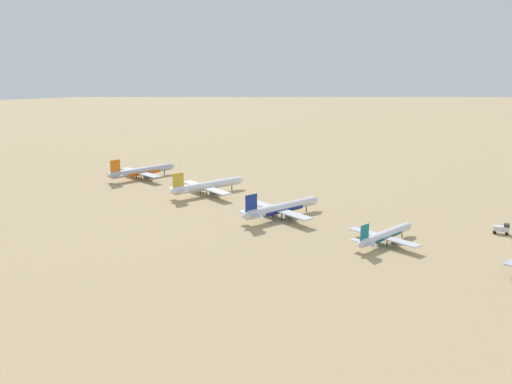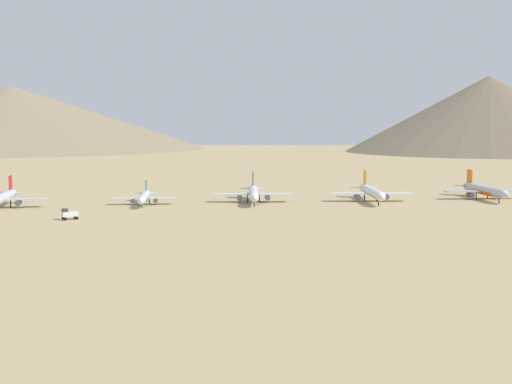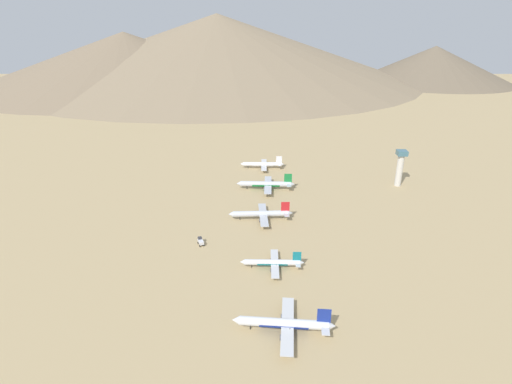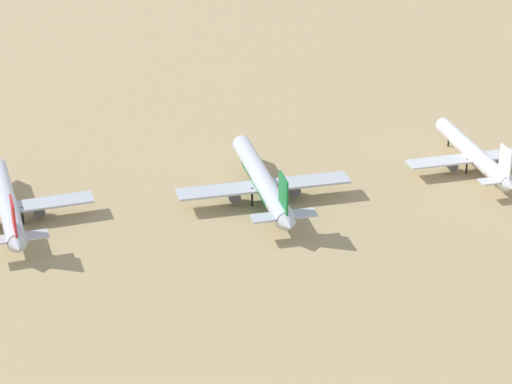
{
  "view_description": "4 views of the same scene",
  "coord_description": "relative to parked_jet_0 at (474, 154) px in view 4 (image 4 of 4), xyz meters",
  "views": [
    {
      "loc": [
        -142.88,
        -87.64,
        57.76
      ],
      "look_at": [
        6.24,
        75.91,
        3.31
      ],
      "focal_mm": 35.82,
      "sensor_mm": 36.0,
      "label": 1
    },
    {
      "loc": [
        264.54,
        26.64,
        32.78
      ],
      "look_at": [
        -1.28,
        48.42,
        4.91
      ],
      "focal_mm": 46.03,
      "sensor_mm": 36.0,
      "label": 2
    },
    {
      "loc": [
        1.9,
        172.66,
        112.03
      ],
      "look_at": [
        8.95,
        -84.53,
        4.48
      ],
      "focal_mm": 28.0,
      "sensor_mm": 36.0,
      "label": 3
    },
    {
      "loc": [
        -180.91,
        -53.07,
        94.31
      ],
      "look_at": [
        -2.03,
        -98.3,
        3.77
      ],
      "focal_mm": 73.82,
      "sensor_mm": 36.0,
      "label": 4
    }
  ],
  "objects": [
    {
      "name": "parked_jet_0",
      "position": [
        0.0,
        0.0,
        0.0
      ],
      "size": [
        37.22,
        30.15,
        10.76
      ],
      "color": "white",
      "rests_on": "ground"
    },
    {
      "name": "parked_jet_1",
      "position": [
        -3.22,
        47.07,
        0.56
      ],
      "size": [
        43.03,
        34.86,
        12.44
      ],
      "color": "silver",
      "rests_on": "ground"
    },
    {
      "name": "parked_jet_2",
      "position": [
        -0.48,
        96.78,
        0.33
      ],
      "size": [
        40.29,
        32.75,
        11.61
      ],
      "color": "silver",
      "rests_on": "ground"
    }
  ]
}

